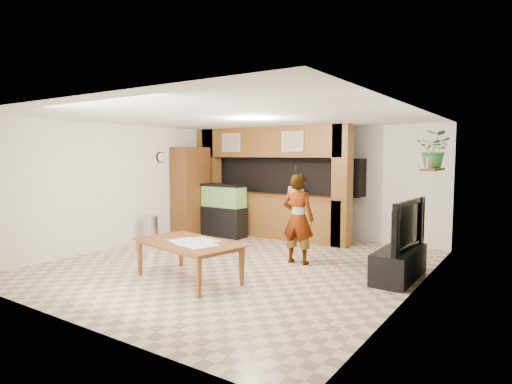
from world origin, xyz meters
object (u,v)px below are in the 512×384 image
Objects in this scene: pantry_cabinet at (191,191)px; dining_table at (187,261)px; aquarium at (224,211)px; television at (400,224)px; person at (298,219)px.

dining_table is (2.64, -2.98, -0.76)m from pantry_cabinet.
pantry_cabinet reaches higher than dining_table.
dining_table is (1.79, -3.21, -0.31)m from aquarium.
person is at bearing 94.38° from television.
person reaches higher than dining_table.
television is 0.84× the size of person.
person reaches higher than television.
pantry_cabinet is at bearing 82.49° from television.
aquarium is 3.69m from dining_table.
television reaches higher than aquarium.
pantry_cabinet is 4.05m from dining_table.
dining_table is (-2.71, -1.95, -0.56)m from television.
person is at bearing -16.59° from pantry_cabinet.
pantry_cabinet is 3.72m from person.
television is at bearing 47.25° from dining_table.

